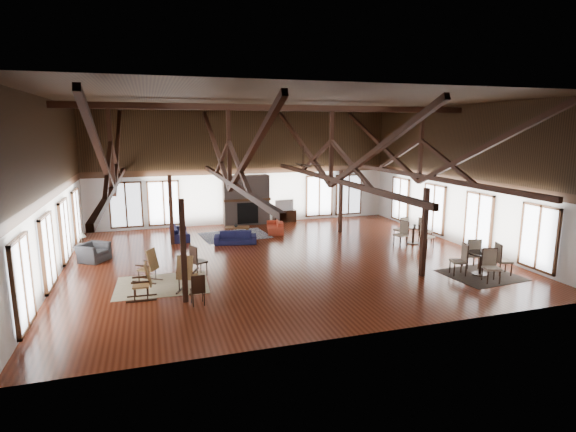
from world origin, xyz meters
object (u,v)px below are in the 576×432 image
object	(u,v)px
sofa_navy_front	(235,238)
sofa_orange	(275,226)
sofa_navy_left	(180,232)
coffee_table	(237,228)
armchair	(93,252)
cafe_table_far	(413,232)
cafe_table_near	(481,259)
tv_console	(284,216)

from	to	relation	value
sofa_navy_front	sofa_orange	distance (m)	2.88
sofa_navy_left	coffee_table	bearing A→B (deg)	-96.40
sofa_navy_left	coffee_table	world-z (taller)	sofa_navy_left
sofa_navy_left	armchair	size ratio (longest dim) A/B	1.88
sofa_navy_front	cafe_table_far	xyz separation A→B (m)	(7.50, -2.30, 0.27)
sofa_navy_front	cafe_table_near	size ratio (longest dim) A/B	0.86
sofa_navy_left	sofa_orange	distance (m)	4.59
armchair	cafe_table_near	size ratio (longest dim) A/B	0.49
armchair	sofa_navy_left	bearing A→B (deg)	-17.92
sofa_navy_front	coffee_table	bearing A→B (deg)	87.95
armchair	tv_console	size ratio (longest dim) A/B	0.85
coffee_table	cafe_table_near	distance (m)	10.78
sofa_navy_front	cafe_table_near	world-z (taller)	cafe_table_near
armchair	sofa_navy_front	bearing A→B (deg)	-46.19
sofa_navy_front	sofa_navy_left	xyz separation A→B (m)	(-2.30, 1.68, 0.02)
sofa_orange	cafe_table_far	bearing A→B (deg)	64.90
cafe_table_far	tv_console	bearing A→B (deg)	122.77
sofa_navy_left	armchair	xyz separation A→B (m)	(-3.41, -2.70, 0.05)
cafe_table_near	sofa_navy_left	bearing A→B (deg)	138.71
sofa_navy_front	sofa_orange	bearing A→B (deg)	49.15
cafe_table_near	sofa_orange	bearing A→B (deg)	120.63
sofa_navy_left	sofa_orange	xyz separation A→B (m)	(4.59, 0.05, -0.01)
sofa_orange	coffee_table	bearing A→B (deg)	-68.82
cafe_table_far	coffee_table	bearing A→B (deg)	152.27
coffee_table	cafe_table_far	bearing A→B (deg)	-13.89
cafe_table_near	coffee_table	bearing A→B (deg)	130.29
armchair	cafe_table_near	world-z (taller)	cafe_table_near
coffee_table	armchair	bearing A→B (deg)	-144.07
sofa_navy_front	cafe_table_far	world-z (taller)	cafe_table_far
armchair	tv_console	world-z (taller)	armchair
tv_console	cafe_table_far	bearing A→B (deg)	-57.23
coffee_table	armchair	distance (m)	6.55
coffee_table	cafe_table_far	size ratio (longest dim) A/B	0.58
sofa_orange	coffee_table	world-z (taller)	sofa_orange
sofa_navy_front	cafe_table_far	size ratio (longest dim) A/B	0.88
sofa_navy_left	cafe_table_far	bearing A→B (deg)	-113.51
sofa_navy_front	sofa_navy_left	distance (m)	2.85
cafe_table_far	sofa_orange	bearing A→B (deg)	142.20
cafe_table_far	sofa_navy_left	bearing A→B (deg)	157.86
armchair	tv_console	distance (m)	10.43
sofa_orange	cafe_table_near	world-z (taller)	cafe_table_near
armchair	tv_console	bearing A→B (deg)	-27.66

